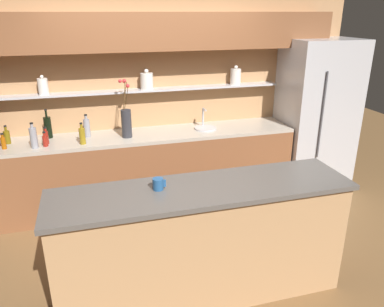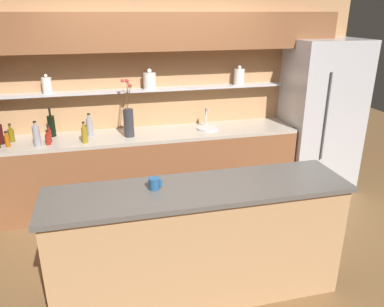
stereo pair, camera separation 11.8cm
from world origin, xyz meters
name	(u,v)px [view 1 (the left image)]	position (x,y,z in m)	size (l,w,h in m)	color
ground_plane	(186,256)	(0.00, 0.00, 0.00)	(12.00, 12.00, 0.00)	brown
back_wall_unit	(153,77)	(0.00, 1.53, 1.55)	(5.20, 0.44, 2.60)	tan
back_counter_unit	(150,169)	(-0.13, 1.24, 0.46)	(3.57, 0.62, 0.92)	brown
island_counter	(202,243)	(0.00, -0.54, 0.51)	(2.41, 0.61, 1.02)	tan
refrigerator	(316,115)	(2.14, 1.20, 0.99)	(0.92, 0.73, 1.99)	#B7B7BC
flower_vase	(126,121)	(-0.39, 1.19, 1.11)	(0.13, 0.15, 0.68)	#2D2D33
sink_fixture	(205,127)	(0.59, 1.25, 0.95)	(0.28, 0.28, 0.25)	#B7B7BC
bottle_sauce_1	(45,140)	(-1.29, 1.10, 0.99)	(0.06, 0.06, 0.17)	maroon
bottle_sauce_2	(3,142)	(-1.71, 1.14, 0.99)	(0.05, 0.05, 0.18)	#9E4C0A
bottle_spirit_3	(34,137)	(-1.40, 1.08, 1.04)	(0.07, 0.07, 0.28)	gray
bottle_oil_4	(7,137)	(-1.70, 1.31, 1.00)	(0.07, 0.07, 0.21)	brown
bottle_oil_5	(82,136)	(-0.90, 1.07, 1.02)	(0.07, 0.07, 0.24)	olive
bottle_sauce_6	(46,137)	(-1.28, 1.18, 1.00)	(0.05, 0.05, 0.19)	maroon
bottle_spirit_8	(87,127)	(-0.84, 1.33, 1.03)	(0.07, 0.07, 0.27)	gray
bottle_wine_9	(48,127)	(-1.28, 1.41, 1.05)	(0.08, 0.08, 0.34)	black
coffee_mug	(158,184)	(-0.34, -0.48, 1.07)	(0.10, 0.08, 0.09)	#235184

